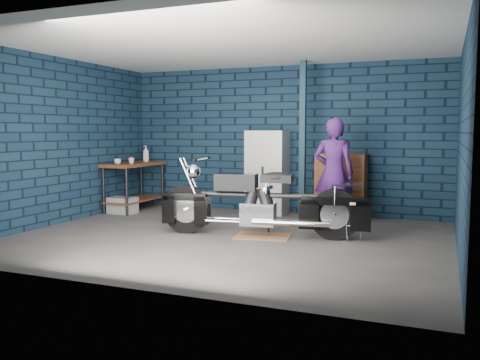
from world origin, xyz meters
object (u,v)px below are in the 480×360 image
(motorcycle, at_px, (263,198))
(locker, at_px, (267,172))
(tool_chest, at_px, (341,186))
(workbench, at_px, (134,186))
(person, at_px, (334,172))
(storage_bin, at_px, (123,205))
(shop_stool, at_px, (353,221))

(motorcycle, distance_m, locker, 2.05)
(motorcycle, relative_size, tool_chest, 2.28)
(workbench, height_order, tool_chest, tool_chest)
(motorcycle, relative_size, person, 1.49)
(tool_chest, bearing_deg, storage_bin, -165.75)
(storage_bin, bearing_deg, workbench, 92.70)
(person, distance_m, locker, 1.60)
(tool_chest, bearing_deg, workbench, -171.90)
(workbench, relative_size, motorcycle, 0.55)
(motorcycle, height_order, storage_bin, motorcycle)
(workbench, distance_m, motorcycle, 3.41)
(workbench, bearing_deg, shop_stool, -15.21)
(motorcycle, height_order, tool_chest, motorcycle)
(storage_bin, xyz_separation_m, tool_chest, (3.83, 0.97, 0.41))
(workbench, height_order, storage_bin, workbench)
(storage_bin, height_order, locker, locker)
(workbench, xyz_separation_m, shop_stool, (4.34, -1.18, -0.18))
(workbench, bearing_deg, person, -3.68)
(person, height_order, locker, person)
(locker, relative_size, tool_chest, 1.36)
(motorcycle, relative_size, locker, 1.68)
(motorcycle, relative_size, storage_bin, 5.33)
(person, xyz_separation_m, locker, (-1.38, 0.80, -0.10))
(motorcycle, xyz_separation_m, locker, (-0.61, 1.95, 0.20))
(workbench, distance_m, tool_chest, 3.89)
(person, bearing_deg, motorcycle, 51.65)
(motorcycle, height_order, shop_stool, motorcycle)
(locker, relative_size, shop_stool, 2.77)
(motorcycle, height_order, locker, locker)
(person, relative_size, storage_bin, 3.58)
(storage_bin, relative_size, shop_stool, 0.87)
(shop_stool, bearing_deg, storage_bin, 170.07)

